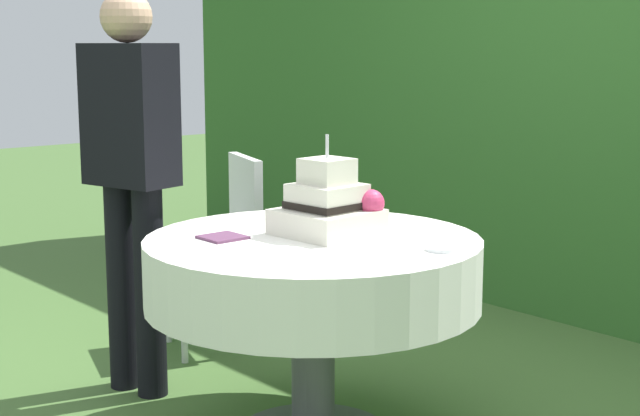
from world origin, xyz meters
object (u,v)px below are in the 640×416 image
napkin_stack (223,237)px  serving_plate_far (442,249)px  garden_chair (225,233)px  standing_person (131,165)px  cake_table (313,274)px  serving_plate_near (342,216)px  wedding_cake (329,207)px

napkin_stack → serving_plate_far: bearing=34.6°
garden_chair → standing_person: (0.24, -0.61, 0.39)m
napkin_stack → garden_chair: garden_chair is taller
cake_table → napkin_stack: (-0.19, -0.24, 0.13)m
serving_plate_near → napkin_stack: (0.03, -0.58, -0.00)m
serving_plate_near → standing_person: 0.85m
cake_table → standing_person: 0.91m
wedding_cake → cake_table: bearing=-85.0°
serving_plate_far → napkin_stack: size_ratio=0.75×
cake_table → garden_chair: bearing=160.8°
wedding_cake → serving_plate_far: wedding_cake is taller
serving_plate_near → napkin_stack: bearing=-86.7°
cake_table → garden_chair: (-1.06, 0.37, -0.07)m
wedding_cake → napkin_stack: (-0.19, -0.33, -0.09)m
wedding_cake → napkin_stack: wedding_cake is taller
serving_plate_near → standing_person: standing_person is taller
napkin_stack → standing_person: 0.66m
napkin_stack → garden_chair: size_ratio=0.15×
napkin_stack → cake_table: bearing=51.7°
cake_table → wedding_cake: 0.24m
standing_person → cake_table: bearing=16.0°
serving_plate_near → serving_plate_far: same height
standing_person → garden_chair: bearing=111.3°
serving_plate_near → serving_plate_far: size_ratio=1.03×
wedding_cake → garden_chair: (-1.05, 0.29, -0.29)m
wedding_cake → serving_plate_near: size_ratio=3.36×
serving_plate_near → wedding_cake: bearing=-49.5°
serving_plate_far → standing_person: size_ratio=0.06×
cake_table → serving_plate_far: bearing=23.2°
serving_plate_near → standing_person: (-0.60, -0.58, 0.19)m
serving_plate_near → napkin_stack: 0.59m
cake_table → garden_chair: 1.12m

